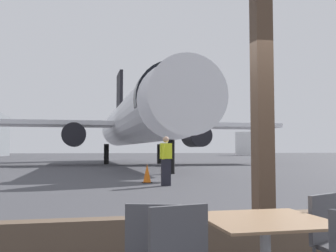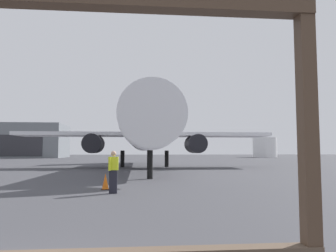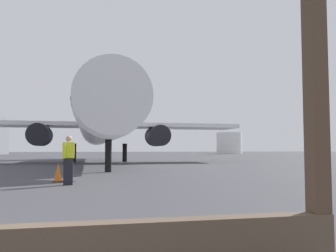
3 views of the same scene
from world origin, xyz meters
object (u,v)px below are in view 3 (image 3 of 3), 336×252
at_px(airplane, 101,121).
at_px(traffic_cone, 58,173).
at_px(ground_crew_worker, 68,159).
at_px(fuel_storage_tank, 229,143).

height_order(airplane, traffic_cone, airplane).
height_order(airplane, ground_crew_worker, airplane).
xyz_separation_m(airplane, traffic_cone, (-2.20, -18.52, -3.41)).
xyz_separation_m(airplane, fuel_storage_tank, (34.49, 54.11, -1.03)).
distance_m(airplane, ground_crew_worker, 20.14).
height_order(traffic_cone, fuel_storage_tank, fuel_storage_tank).
bearing_deg(fuel_storage_tank, airplane, -122.51).
bearing_deg(airplane, ground_crew_worker, -95.05).
bearing_deg(ground_crew_worker, traffic_cone, 108.40).
bearing_deg(fuel_storage_tank, traffic_cone, -116.80).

